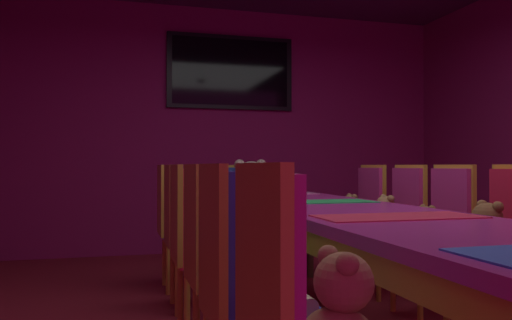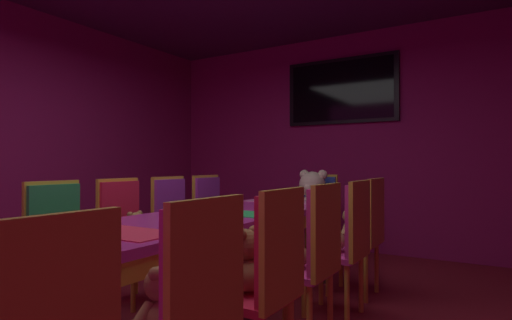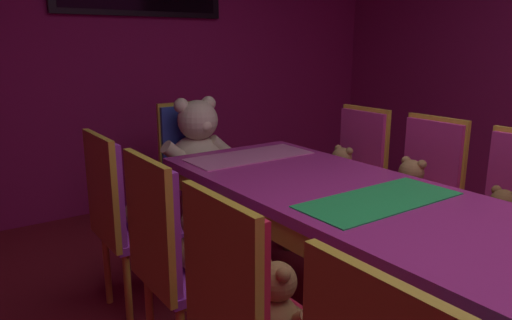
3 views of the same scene
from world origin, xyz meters
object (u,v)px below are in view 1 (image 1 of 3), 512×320
chair_left_1 (234,274)px  teddy_right_5 (350,212)px  teddy_left_3 (214,235)px  chair_right_3 (444,224)px  teddy_right_2 (486,235)px  teddy_right_3 (425,228)px  chair_left_4 (180,222)px  banquet_table (350,223)px  teddy_left_5 (189,214)px  wall_tv (231,72)px  teddy_left_0 (346,319)px  teddy_left_1 (273,275)px  throne_chair (247,204)px  chair_left_5 (171,214)px  teddy_right_4 (385,217)px  chair_right_4 (402,215)px  king_teddy_bear (251,194)px  chair_left_2 (209,248)px  chair_right_5 (365,210)px  chair_left_3 (190,232)px  teddy_left_4 (201,223)px

chair_left_1 → teddy_right_5: size_ratio=3.35×
teddy_left_3 → chair_right_3: 1.53m
teddy_right_2 → teddy_right_3: teddy_right_2 is taller
teddy_right_3 → chair_left_4: bearing=-20.8°
banquet_table → teddy_right_3: banquet_table is taller
teddy_left_5 → wall_tv: size_ratio=0.22×
teddy_left_0 → teddy_left_1: bearing=91.5°
chair_left_1 → throne_chair: (0.86, 3.19, 0.00)m
chair_left_5 → teddy_right_4: chair_left_5 is taller
chair_left_5 → throne_chair: size_ratio=1.00×
teddy_left_3 → teddy_right_5: size_ratio=0.96×
teddy_left_3 → chair_left_5: (-0.13, 1.15, 0.02)m
teddy_left_0 → chair_right_4: size_ratio=0.33×
teddy_right_2 → king_teddy_bear: bearing=-74.3°
chair_left_2 → teddy_right_5: size_ratio=3.35×
teddy_left_0 → teddy_left_1: size_ratio=1.05×
chair_right_3 → teddy_left_5: bearing=-37.3°
banquet_table → teddy_left_0: (-0.70, -1.43, -0.07)m
chair_left_1 → teddy_right_3: size_ratio=3.53×
teddy_right_3 → teddy_right_5: teddy_right_5 is taller
chair_left_4 → chair_right_5: size_ratio=1.00×
teddy_right_2 → throne_chair: throne_chair is taller
chair_right_3 → teddy_left_1: bearing=37.2°
teddy_right_3 → throne_chair: 2.13m
teddy_left_1 → teddy_left_5: size_ratio=0.96×
teddy_left_3 → chair_right_5: chair_right_5 is taller
chair_right_5 → teddy_right_5: size_ratio=3.35×
chair_left_4 → teddy_left_0: bearing=-86.5°
chair_left_5 → teddy_left_5: chair_left_5 is taller
chair_left_3 → chair_left_4: 0.57m
teddy_right_5 → chair_right_4: bearing=107.7°
teddy_left_5 → chair_right_5: chair_right_5 is taller
teddy_left_0 → chair_left_1: (-0.16, 0.57, 0.01)m
chair_left_1 → wall_tv: bearing=77.8°
teddy_right_2 → throne_chair: 2.68m
chair_left_3 → banquet_table: bearing=-20.3°
teddy_left_1 → teddy_left_3: teddy_left_1 is taller
teddy_right_3 → throne_chair: (-0.68, 2.02, 0.02)m
chair_left_2 → chair_left_3: 0.58m
teddy_left_3 → teddy_right_4: (1.42, 0.56, 0.01)m
king_teddy_bear → teddy_left_4: bearing=-28.4°
teddy_left_0 → chair_left_1: size_ratio=0.33×
teddy_left_4 → teddy_right_4: (1.40, -0.01, 0.00)m
teddy_left_4 → chair_right_5: bearing=19.3°
chair_left_3 → teddy_right_4: bearing=19.8°
chair_left_2 → chair_right_4: same height
chair_right_5 → king_teddy_bear: king_teddy_bear is taller
teddy_right_5 → wall_tv: wall_tv is taller
banquet_table → throne_chair: bearing=90.0°
teddy_left_1 → chair_right_4: 2.33m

